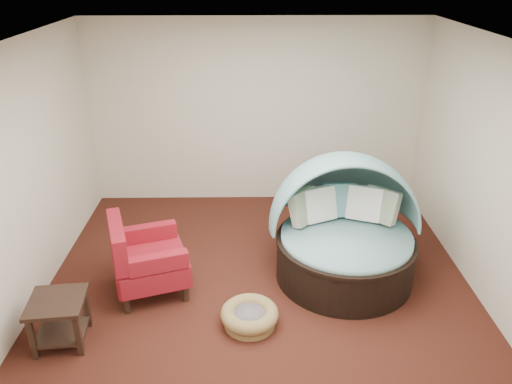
{
  "coord_description": "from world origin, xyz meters",
  "views": [
    {
      "loc": [
        -0.11,
        -4.8,
        3.53
      ],
      "look_at": [
        -0.03,
        0.6,
        0.98
      ],
      "focal_mm": 35.0,
      "sensor_mm": 36.0,
      "label": 1
    }
  ],
  "objects_px": {
    "pet_basket": "(250,316)",
    "red_armchair": "(144,259)",
    "canopy_daybed": "(345,222)",
    "side_table": "(59,315)"
  },
  "relations": [
    {
      "from": "canopy_daybed",
      "to": "pet_basket",
      "type": "xyz_separation_m",
      "value": [
        -1.14,
        -0.96,
        -0.59
      ]
    },
    {
      "from": "pet_basket",
      "to": "side_table",
      "type": "xyz_separation_m",
      "value": [
        -1.88,
        -0.23,
        0.22
      ]
    },
    {
      "from": "pet_basket",
      "to": "red_armchair",
      "type": "height_order",
      "value": "red_armchair"
    },
    {
      "from": "canopy_daybed",
      "to": "side_table",
      "type": "xyz_separation_m",
      "value": [
        -3.02,
        -1.18,
        -0.37
      ]
    },
    {
      "from": "canopy_daybed",
      "to": "side_table",
      "type": "relative_size",
      "value": 3.08
    },
    {
      "from": "red_armchair",
      "to": "canopy_daybed",
      "type": "bearing_deg",
      "value": -9.73
    },
    {
      "from": "canopy_daybed",
      "to": "side_table",
      "type": "height_order",
      "value": "canopy_daybed"
    },
    {
      "from": "red_armchair",
      "to": "side_table",
      "type": "relative_size",
      "value": 1.75
    },
    {
      "from": "red_armchair",
      "to": "side_table",
      "type": "height_order",
      "value": "red_armchair"
    },
    {
      "from": "canopy_daybed",
      "to": "red_armchair",
      "type": "height_order",
      "value": "canopy_daybed"
    }
  ]
}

